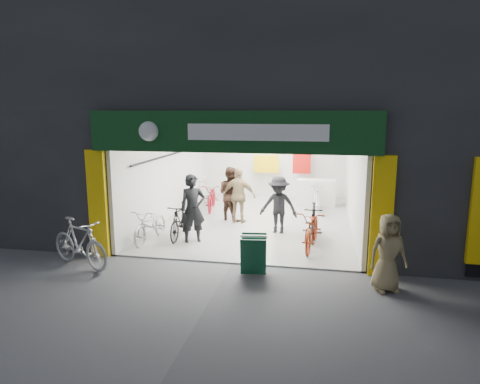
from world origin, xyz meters
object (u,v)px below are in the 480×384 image
(pedestrian_near, at_px, (388,253))
(parked_bike, at_px, (80,243))
(bike_left_front, at_px, (151,225))
(sandwich_board, at_px, (254,254))
(bike_right_front, at_px, (313,222))

(pedestrian_near, bearing_deg, parked_bike, 160.04)
(bike_left_front, xyz_separation_m, sandwich_board, (3.09, -1.78, -0.00))
(pedestrian_near, height_order, sandwich_board, pedestrian_near)
(bike_left_front, distance_m, parked_bike, 2.25)
(bike_left_front, bearing_deg, pedestrian_near, -16.19)
(pedestrian_near, relative_size, sandwich_board, 1.84)
(bike_right_front, bearing_deg, parked_bike, -149.00)
(bike_left_front, bearing_deg, sandwich_board, -25.95)
(bike_left_front, bearing_deg, bike_right_front, 16.90)
(parked_bike, relative_size, sandwich_board, 2.22)
(parked_bike, distance_m, pedestrian_near, 6.64)
(bike_left_front, xyz_separation_m, parked_bike, (-0.84, -2.09, 0.10))
(parked_bike, bearing_deg, sandwich_board, -62.00)
(bike_right_front, bearing_deg, pedestrian_near, -64.20)
(bike_right_front, relative_size, sandwich_board, 1.96)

